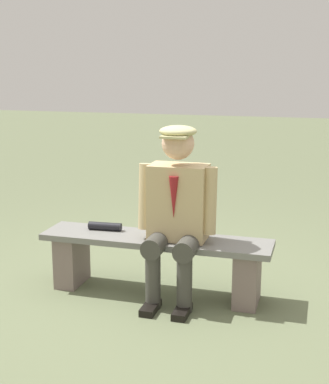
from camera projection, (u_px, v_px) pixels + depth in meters
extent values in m
plane|color=#616B4B|center=(156.00, 293.00, 4.26)|extent=(30.00, 30.00, 0.00)
cube|color=slate|center=(155.00, 240.00, 4.17)|extent=(1.74, 0.38, 0.05)
cube|color=slate|center=(247.00, 277.00, 4.03)|extent=(0.17, 0.33, 0.40)
cube|color=slate|center=(72.00, 259.00, 4.41)|extent=(0.17, 0.33, 0.40)
cube|color=tan|center=(178.00, 202.00, 4.05)|extent=(0.42, 0.25, 0.55)
cylinder|color=#1E2338|center=(179.00, 169.00, 3.99)|extent=(0.23, 0.23, 0.06)
cone|color=maroon|center=(174.00, 197.00, 3.91)|extent=(0.07, 0.07, 0.31)
sphere|color=#DBAD8C|center=(178.00, 143.00, 3.93)|extent=(0.23, 0.23, 0.23)
ellipsoid|color=tan|center=(178.00, 131.00, 3.91)|extent=(0.27, 0.27, 0.08)
cube|color=tan|center=(174.00, 137.00, 3.82)|extent=(0.19, 0.10, 0.02)
cylinder|color=#3E3D37|center=(189.00, 245.00, 3.96)|extent=(0.15, 0.39, 0.15)
cylinder|color=#3E3D37|center=(184.00, 282.00, 3.89)|extent=(0.11, 0.11, 0.45)
cube|color=black|center=(182.00, 312.00, 3.88)|extent=(0.10, 0.24, 0.05)
cylinder|color=tan|center=(210.00, 201.00, 3.94)|extent=(0.10, 0.13, 0.49)
cylinder|color=#3E3D37|center=(158.00, 242.00, 4.02)|extent=(0.15, 0.39, 0.15)
cylinder|color=#3E3D37|center=(153.00, 278.00, 3.95)|extent=(0.11, 0.11, 0.45)
cube|color=black|center=(151.00, 308.00, 3.94)|extent=(0.10, 0.24, 0.05)
cylinder|color=tan|center=(145.00, 196.00, 4.07)|extent=(0.10, 0.15, 0.49)
cylinder|color=black|center=(105.00, 226.00, 4.32)|extent=(0.26, 0.08, 0.06)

